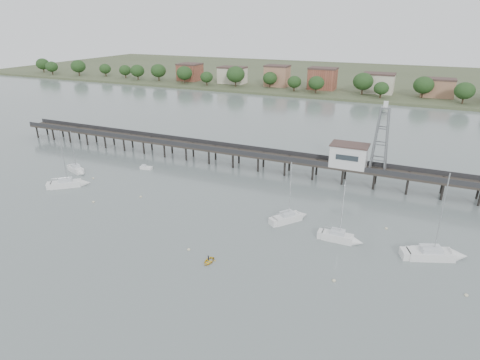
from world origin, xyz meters
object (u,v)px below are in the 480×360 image
object	(u,v)px
pier	(248,153)
sailboat_b	(78,170)
sailboat_f	(343,238)
lattice_tower	(381,140)
sailboat_d	(440,255)
sailboat_a	(72,184)
white_tender	(146,168)
sailboat_c	(292,217)
yellow_dinghy	(209,262)

from	to	relation	value
pier	sailboat_b	distance (m)	42.82
pier	sailboat_f	world-z (taller)	sailboat_f
lattice_tower	sailboat_f	distance (m)	29.66
pier	sailboat_d	xyz separation A→B (m)	(44.65, -26.53, -3.16)
sailboat_f	lattice_tower	bearing A→B (deg)	85.77
sailboat_a	sailboat_b	distance (m)	8.72
sailboat_b	white_tender	world-z (taller)	sailboat_b
pier	sailboat_c	distance (m)	30.53
sailboat_d	white_tender	distance (m)	69.55
lattice_tower	sailboat_f	world-z (taller)	lattice_tower
lattice_tower	yellow_dinghy	world-z (taller)	lattice_tower
sailboat_a	pier	bearing A→B (deg)	2.21
lattice_tower	sailboat_a	distance (m)	70.07
sailboat_c	sailboat_f	world-z (taller)	sailboat_c
white_tender	sailboat_f	bearing A→B (deg)	-22.83
lattice_tower	sailboat_c	bearing A→B (deg)	-117.75
pier	sailboat_a	world-z (taller)	sailboat_a
pier	white_tender	world-z (taller)	pier
sailboat_f	white_tender	bearing A→B (deg)	163.34
pier	lattice_tower	xyz separation A→B (m)	(31.50, 0.00, 7.31)
sailboat_d	yellow_dinghy	bearing A→B (deg)	-175.36
pier	sailboat_f	size ratio (longest dim) A/B	12.79
sailboat_a	sailboat_d	bearing A→B (deg)	-37.98
pier	sailboat_a	xyz separation A→B (m)	(-31.88, -28.00, -3.16)
pier	sailboat_f	bearing A→B (deg)	-43.23
sailboat_a	sailboat_d	world-z (taller)	sailboat_d
white_tender	yellow_dinghy	xyz separation A→B (m)	(34.64, -30.77, -0.37)
sailboat_a	sailboat_f	xyz separation A→B (m)	(61.33, 0.32, 0.01)
white_tender	pier	bearing A→B (deg)	20.81
lattice_tower	pier	bearing A→B (deg)	-180.00
sailboat_c	sailboat_a	bearing A→B (deg)	132.46
sailboat_d	yellow_dinghy	distance (m)	37.06
white_tender	yellow_dinghy	size ratio (longest dim) A/B	1.27
sailboat_a	white_tender	bearing A→B (deg)	23.01
sailboat_f	yellow_dinghy	size ratio (longest dim) A/B	4.66
sailboat_c	white_tender	distance (m)	44.00
sailboat_a	yellow_dinghy	bearing A→B (deg)	-57.84
sailboat_a	sailboat_f	distance (m)	61.33
sailboat_d	yellow_dinghy	xyz separation A→B (m)	(-33.36, -16.13, -0.63)
white_tender	yellow_dinghy	bearing A→B (deg)	-47.79
pier	sailboat_d	size ratio (longest dim) A/B	9.68
sailboat_d	sailboat_c	xyz separation A→B (m)	(-25.59, 2.88, 0.01)
sailboat_d	sailboat_b	world-z (taller)	sailboat_d
sailboat_d	sailboat_f	world-z (taller)	sailboat_d
sailboat_b	white_tender	xyz separation A→B (m)	(13.81, 9.17, -0.29)
sailboat_c	yellow_dinghy	distance (m)	20.55
sailboat_d	yellow_dinghy	world-z (taller)	sailboat_d
sailboat_f	sailboat_a	bearing A→B (deg)	-179.71
sailboat_b	sailboat_f	world-z (taller)	sailboat_f
lattice_tower	white_tender	distance (m)	57.14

